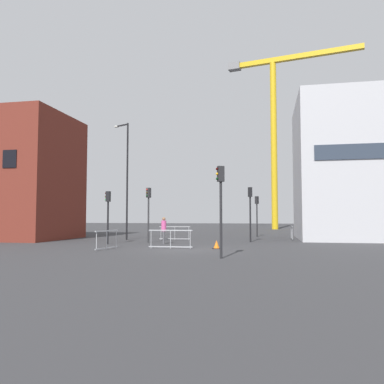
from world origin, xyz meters
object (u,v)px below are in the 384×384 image
Objects in this scene: traffic_light_far at (148,206)px; traffic_light_median at (221,196)px; streetlamp_tall at (126,173)px; traffic_light_near at (257,209)px; traffic_light_verge at (108,208)px; pedestrian_walking at (164,228)px; construction_crane at (277,114)px; traffic_cone_on_verge at (217,245)px; traffic_light_crosswalk at (250,205)px.

traffic_light_median is (6.22, -9.05, 0.14)m from traffic_light_far.
streetlamp_tall is 12.42m from traffic_light_near.
traffic_light_median is (8.53, -7.34, 0.34)m from traffic_light_verge.
construction_crane is at bearing 74.94° from pedestrian_walking.
construction_crane is 53.03× the size of traffic_cone_on_verge.
traffic_light_verge is at bearing 163.89° from traffic_cone_on_verge.
traffic_cone_on_verge is (4.02, -3.19, -0.84)m from pedestrian_walking.
streetlamp_tall is 2.29× the size of traffic_light_median.
traffic_cone_on_verge is at bearing -98.18° from traffic_light_near.
traffic_light_crosswalk reaches higher than traffic_light_verge.
construction_crane reaches higher than traffic_light_median.
construction_crane reaches higher than pedestrian_walking.
construction_crane is at bearing 69.51° from traffic_light_verge.
traffic_light_median is 5.79m from traffic_cone_on_verge.
traffic_cone_on_verge is at bearing -38.44° from pedestrian_walking.
streetlamp_tall reaches higher than traffic_light_far.
streetlamp_tall is 10.35m from traffic_light_crosswalk.
construction_crane is 38.43m from traffic_cone_on_verge.
traffic_light_far reaches higher than traffic_light_verge.
traffic_light_far is at bearing 36.58° from traffic_light_verge.
traffic_light_far reaches higher than traffic_cone_on_verge.
pedestrian_walking is (1.33, -0.73, -1.56)m from traffic_light_far.
construction_crane is 7.12× the size of traffic_light_verge.
traffic_light_near is (10.22, 6.44, -2.85)m from streetlamp_tall.
streetlamp_tall is 19.76× the size of traffic_cone_on_verge.
traffic_light_far is at bearing -127.12° from traffic_light_near.
pedestrian_walking is at bearing 120.47° from traffic_light_median.
traffic_light_verge is 2.88m from traffic_light_far.
construction_crane is at bearing 72.31° from traffic_light_far.
traffic_light_far is 7.36m from traffic_light_crosswalk.
traffic_light_near reaches higher than traffic_cone_on_verge.
pedestrian_walking is at bearing -105.06° from construction_crane.
traffic_light_verge is at bearing -130.23° from traffic_light_near.
traffic_light_far is 0.94× the size of traffic_light_median.
traffic_light_verge is 0.86× the size of traffic_light_median.
traffic_light_far is at bearing 124.51° from traffic_light_median.
streetlamp_tall is at bearing 174.14° from traffic_light_crosswalk.
traffic_light_near is 2.05× the size of pedestrian_walking.
traffic_light_median reaches higher than traffic_light_verge.
traffic_light_verge is 0.89× the size of traffic_light_crosswalk.
traffic_light_crosswalk is at bearing 22.69° from traffic_light_verge.
streetlamp_tall reaches higher than pedestrian_walking.
streetlamp_tall reaches higher than traffic_cone_on_verge.
traffic_light_median reaches higher than traffic_light_far.
construction_crane is 32.16m from streetlamp_tall.
traffic_cone_on_verge is (-1.95, -13.58, -2.28)m from traffic_light_near.
traffic_light_near is 14.88m from traffic_light_verge.
traffic_light_near is at bearing 49.77° from traffic_light_verge.
traffic_light_crosswalk is (9.94, -1.02, -2.68)m from streetlamp_tall.
traffic_light_verge reaches higher than traffic_cone_on_verge.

